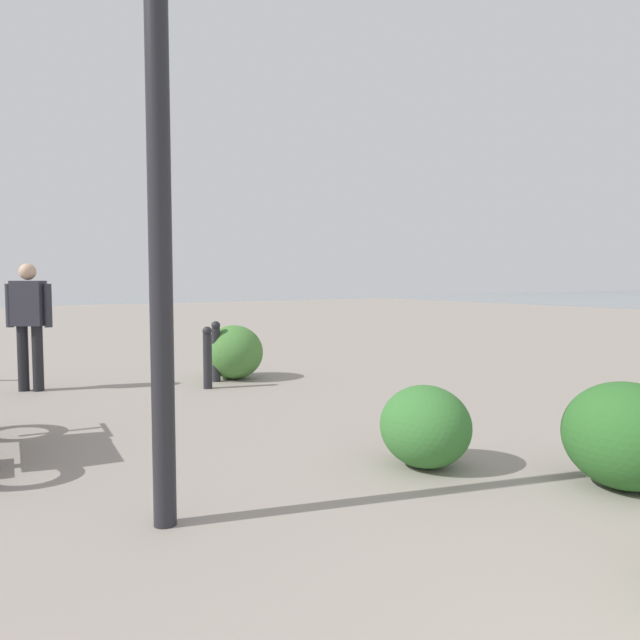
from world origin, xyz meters
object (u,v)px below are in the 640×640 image
(pedestrian, at_px, (29,317))
(bollard_near, at_px, (208,356))
(bollard_mid, at_px, (216,350))
(lamppost, at_px, (157,75))

(pedestrian, relative_size, bollard_near, 2.00)
(bollard_mid, bearing_deg, lamppost, 153.77)
(pedestrian, xyz_separation_m, bollard_near, (-1.11, -2.07, -0.55))
(bollard_near, bearing_deg, lamppost, 154.79)
(pedestrian, distance_m, bollard_mid, 2.53)
(lamppost, bearing_deg, bollard_near, -25.21)
(lamppost, height_order, bollard_mid, lamppost)
(lamppost, relative_size, bollard_mid, 4.57)
(pedestrian, relative_size, bollard_mid, 1.92)
(lamppost, xyz_separation_m, bollard_near, (4.20, -1.98, -2.26))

